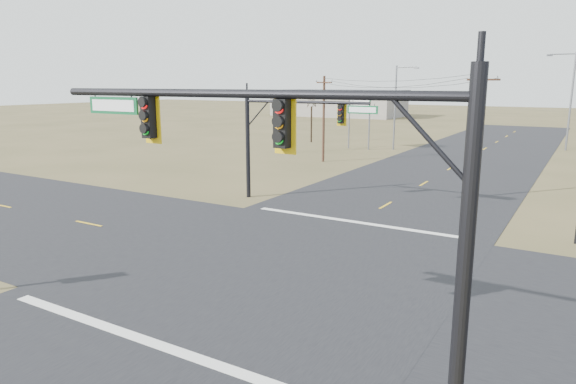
% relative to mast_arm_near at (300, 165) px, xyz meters
% --- Properties ---
extents(ground, '(320.00, 320.00, 0.00)m').
position_rel_mast_arm_near_xyz_m(ground, '(-4.99, 7.50, -5.54)').
color(ground, brown).
rests_on(ground, ground).
extents(road_ew, '(160.00, 14.00, 0.02)m').
position_rel_mast_arm_near_xyz_m(road_ew, '(-4.99, 7.50, -5.53)').
color(road_ew, black).
rests_on(road_ew, ground).
extents(road_ns, '(14.00, 160.00, 0.02)m').
position_rel_mast_arm_near_xyz_m(road_ns, '(-4.99, 7.50, -5.53)').
color(road_ns, black).
rests_on(road_ns, ground).
extents(stop_bar_near, '(12.00, 0.40, 0.01)m').
position_rel_mast_arm_near_xyz_m(stop_bar_near, '(-4.99, -0.00, -5.51)').
color(stop_bar_near, silver).
rests_on(stop_bar_near, road_ns).
extents(stop_bar_far, '(12.00, 0.40, 0.01)m').
position_rel_mast_arm_near_xyz_m(stop_bar_far, '(-4.99, 15.00, -5.51)').
color(stop_bar_far, silver).
rests_on(stop_bar_far, road_ns).
extents(mast_arm_near, '(11.07, 0.43, 7.64)m').
position_rel_mast_arm_near_xyz_m(mast_arm_near, '(0.00, 0.00, 0.00)').
color(mast_arm_near, black).
rests_on(mast_arm_near, ground).
extents(mast_arm_far, '(8.84, 0.49, 6.79)m').
position_rel_mast_arm_near_xyz_m(mast_arm_far, '(-10.50, 17.24, -0.63)').
color(mast_arm_far, black).
rests_on(mast_arm_far, ground).
extents(utility_pole_near, '(1.93, 0.68, 8.09)m').
position_rel_mast_arm_near_xyz_m(utility_pole_near, '(-0.84, 24.69, -1.29)').
color(utility_pole_near, '#442B1D').
rests_on(utility_pole_near, ground).
extents(utility_pole_far, '(1.87, 0.77, 7.94)m').
position_rel_mast_arm_near_xyz_m(utility_pole_far, '(-16.39, 33.53, -1.36)').
color(utility_pole_far, '#442B1D').
rests_on(utility_pole_far, ground).
extents(highway_sign, '(3.04, 1.27, 6.07)m').
position_rel_mast_arm_near_xyz_m(highway_sign, '(-17.27, 44.04, -1.25)').
color(highway_sign, slate).
rests_on(highway_sign, ground).
extents(streetlight_b, '(2.96, 0.45, 10.55)m').
position_rel_mast_arm_near_xyz_m(streetlight_b, '(2.69, 54.64, 0.38)').
color(streetlight_b, slate).
rests_on(streetlight_b, ground).
extents(streetlight_c, '(2.54, 0.25, 9.15)m').
position_rel_mast_arm_near_xyz_m(streetlight_c, '(-13.48, 45.48, -0.41)').
color(streetlight_c, slate).
rests_on(streetlight_c, ground).
extents(bare_tree_a, '(3.53, 3.53, 6.94)m').
position_rel_mast_arm_near_xyz_m(bare_tree_a, '(-22.93, 36.78, -0.05)').
color(bare_tree_a, black).
rests_on(bare_tree_a, ground).
extents(bare_tree_b, '(2.92, 2.92, 6.79)m').
position_rel_mast_arm_near_xyz_m(bare_tree_b, '(-25.09, 47.36, -0.11)').
color(bare_tree_b, black).
rests_on(bare_tree_b, ground).
extents(warehouse_left, '(28.00, 14.00, 5.50)m').
position_rel_mast_arm_near_xyz_m(warehouse_left, '(-44.99, 97.50, -2.79)').
color(warehouse_left, gray).
rests_on(warehouse_left, ground).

